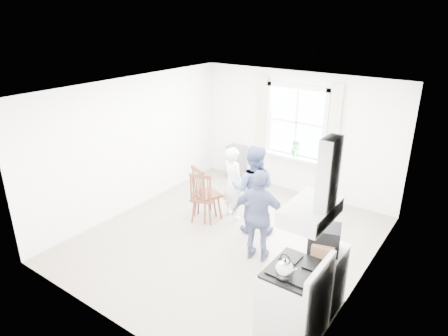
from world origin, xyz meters
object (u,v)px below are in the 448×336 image
(gas_stove, at_px, (294,302))
(stereo_stack, at_px, (324,238))
(person_right, at_px, (259,216))
(windsor_chair_a, at_px, (202,192))
(windsor_chair_b, at_px, (202,188))
(low_cabinet, at_px, (322,277))
(person_mid, at_px, (253,190))
(person_left, at_px, (233,183))

(gas_stove, height_order, stereo_stack, stereo_stack)
(gas_stove, relative_size, person_right, 0.74)
(gas_stove, relative_size, windsor_chair_a, 1.11)
(stereo_stack, distance_m, windsor_chair_b, 2.98)
(low_cabinet, relative_size, person_mid, 0.56)
(person_mid, bearing_deg, gas_stove, 109.98)
(person_right, bearing_deg, person_left, -53.76)
(windsor_chair_b, bearing_deg, person_left, 44.35)
(stereo_stack, height_order, person_left, person_left)
(low_cabinet, distance_m, windsor_chair_b, 2.94)
(person_left, bearing_deg, windsor_chair_b, 61.25)
(low_cabinet, distance_m, person_left, 2.73)
(windsor_chair_a, relative_size, person_right, 0.67)
(gas_stove, bearing_deg, person_right, 135.62)
(low_cabinet, relative_size, windsor_chair_a, 0.89)
(person_left, distance_m, person_mid, 0.61)
(gas_stove, bearing_deg, person_left, 138.25)
(low_cabinet, relative_size, windsor_chair_b, 0.84)
(windsor_chair_a, distance_m, person_right, 1.51)
(stereo_stack, xyz_separation_m, person_left, (-2.36, 1.41, -0.36))
(person_mid, distance_m, person_right, 0.88)
(gas_stove, xyz_separation_m, windsor_chair_b, (-2.71, 1.64, 0.17))
(stereo_stack, bearing_deg, windsor_chair_b, 160.20)
(windsor_chair_a, xyz_separation_m, windsor_chair_b, (-0.08, 0.10, 0.04))
(windsor_chair_a, xyz_separation_m, person_left, (0.34, 0.50, 0.09))
(low_cabinet, xyz_separation_m, windsor_chair_b, (-2.78, 0.94, 0.20))
(windsor_chair_b, height_order, person_right, person_right)
(gas_stove, height_order, windsor_chair_b, gas_stove)
(person_left, relative_size, person_right, 0.94)
(stereo_stack, bearing_deg, person_left, 149.18)
(person_left, bearing_deg, person_mid, 177.73)
(stereo_stack, height_order, windsor_chair_a, stereo_stack)
(stereo_stack, distance_m, person_right, 1.38)
(windsor_chair_b, bearing_deg, gas_stove, -31.16)
(stereo_stack, height_order, person_right, person_right)
(person_left, bearing_deg, gas_stove, 155.15)
(windsor_chair_b, bearing_deg, low_cabinet, -18.65)
(low_cabinet, bearing_deg, windsor_chair_b, 161.35)
(windsor_chair_b, bearing_deg, stereo_stack, -19.80)
(low_cabinet, height_order, stereo_stack, stereo_stack)
(person_right, bearing_deg, low_cabinet, 145.01)
(windsor_chair_a, distance_m, windsor_chair_b, 0.13)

